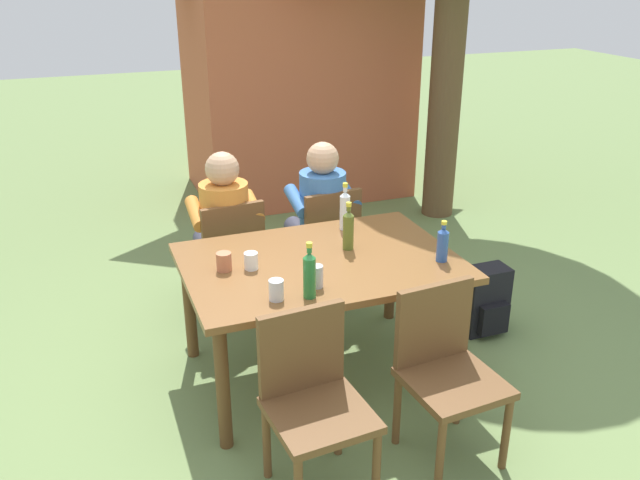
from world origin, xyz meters
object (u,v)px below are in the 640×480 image
object	(u,v)px
person_in_plaid_shirt	(319,212)
cup_white	(251,261)
bottle_blue	(443,244)
bottle_green	(309,274)
cup_glass	(276,290)
brick_kiosk	(296,54)
dining_table	(320,273)
chair_far_left	(229,253)
cup_terracotta	(224,262)
cup_steel	(316,276)
bottle_clear	(345,209)
chair_near_left	(312,394)
chair_far_right	(325,239)
backpack_by_near_side	(485,301)
person_in_white_shirt	(223,225)
bottle_olive	(348,229)
chair_near_right	(445,364)

from	to	relation	value
person_in_plaid_shirt	cup_white	distance (m)	1.19
bottle_blue	bottle_green	bearing A→B (deg)	-170.06
person_in_plaid_shirt	cup_glass	distance (m)	1.50
cup_white	brick_kiosk	size ratio (longest dim) A/B	0.04
dining_table	chair_far_left	world-z (taller)	chair_far_left
bottle_blue	cup_glass	bearing A→B (deg)	-173.44
dining_table	cup_terracotta	world-z (taller)	cup_terracotta
bottle_blue	cup_white	distance (m)	1.06
cup_steel	cup_white	distance (m)	0.42
bottle_clear	cup_white	distance (m)	0.79
bottle_blue	chair_near_left	bearing A→B (deg)	-149.49
chair_near_left	bottle_clear	size ratio (longest dim) A/B	2.89
dining_table	bottle_blue	bearing A→B (deg)	-21.79
cup_glass	chair_far_right	bearing A→B (deg)	58.97
chair_far_left	backpack_by_near_side	xyz separation A→B (m)	(1.53, -0.77, -0.27)
cup_steel	dining_table	bearing A→B (deg)	66.25
chair_far_left	bottle_blue	size ratio (longest dim) A/B	3.65
cup_glass	backpack_by_near_side	distance (m)	1.72
bottle_clear	cup_steel	xyz separation A→B (m)	(-0.44, -0.68, -0.07)
bottle_green	cup_glass	world-z (taller)	bottle_green
dining_table	person_in_plaid_shirt	distance (m)	1.00
person_in_white_shirt	brick_kiosk	bearing A→B (deg)	60.96
bottle_clear	brick_kiosk	bearing A→B (deg)	76.83
bottle_clear	brick_kiosk	distance (m)	3.13
bottle_clear	bottle_green	bearing A→B (deg)	-123.45
cup_terracotta	cup_glass	world-z (taller)	cup_glass
person_in_plaid_shirt	cup_glass	size ratio (longest dim) A/B	11.02
cup_steel	bottle_blue	bearing A→B (deg)	4.01
chair_far_left	backpack_by_near_side	world-z (taller)	chair_far_left
bottle_olive	cup_white	xyz separation A→B (m)	(-0.60, -0.06, -0.08)
person_in_plaid_shirt	cup_white	xyz separation A→B (m)	(-0.74, -0.92, 0.14)
dining_table	cup_steel	distance (m)	0.37
chair_near_right	cup_steel	world-z (taller)	chair_near_right
chair_near_left	cup_white	xyz separation A→B (m)	(-0.04, 0.85, 0.30)
chair_near_right	bottle_clear	world-z (taller)	bottle_clear
chair_far_left	brick_kiosk	distance (m)	3.02
brick_kiosk	backpack_by_near_side	bearing A→B (deg)	-86.86
chair_far_right	cup_steel	distance (m)	1.28
bottle_olive	cup_steel	size ratio (longest dim) A/B	2.40
chair_far_left	bottle_clear	xyz separation A→B (m)	(0.64, -0.46, 0.39)
chair_far_left	person_in_plaid_shirt	size ratio (longest dim) A/B	0.74
person_in_white_shirt	cup_steel	distance (m)	1.27
bottle_clear	backpack_by_near_side	world-z (taller)	bottle_clear
chair_near_left	person_in_white_shirt	size ratio (longest dim) A/B	0.74
dining_table	cup_white	bearing A→B (deg)	176.99
cup_glass	backpack_by_near_side	size ratio (longest dim) A/B	0.23
bottle_green	bottle_clear	distance (m)	0.93
cup_terracotta	backpack_by_near_side	xyz separation A→B (m)	(1.73, 0.01, -0.58)
person_in_plaid_shirt	chair_far_right	bearing A→B (deg)	-85.52
bottle_olive	bottle_blue	distance (m)	0.54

